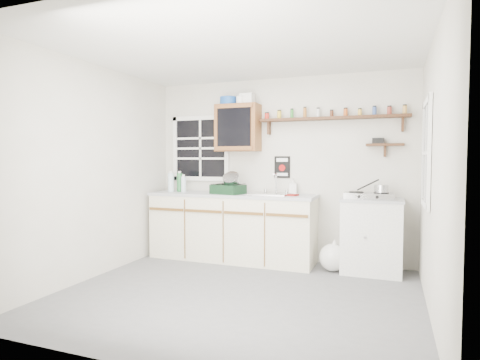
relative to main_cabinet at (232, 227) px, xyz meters
The scene contains 18 objects.
room 1.63m from the main_cabinet, 65.77° to the right, with size 3.64×3.24×2.54m.
main_cabinet is the anchor object (origin of this frame).
right_cabinet 1.84m from the main_cabinet, ahead, with size 0.73×0.57×0.91m.
sink 0.71m from the main_cabinet, ahead, with size 0.52×0.44×0.29m.
upper_cabinet 1.37m from the main_cabinet, 76.32° to the left, with size 0.60×0.32×0.65m.
upper_cabinet_clutter 1.75m from the main_cabinet, 87.59° to the left, with size 0.49×0.24×0.14m.
spice_shelf 1.98m from the main_cabinet, ahead, with size 1.91×0.18×0.35m.
secondary_shelf 2.25m from the main_cabinet, ahead, with size 0.45×0.16×0.24m.
warning_sign 1.08m from the main_cabinet, 24.36° to the left, with size 0.22×0.02×0.30m.
window_back 1.28m from the main_cabinet, 155.10° to the left, with size 0.93×0.03×0.98m.
window_right 2.68m from the main_cabinet, 17.55° to the right, with size 0.03×0.78×1.08m.
water_bottles 1.04m from the main_cabinet, behind, with size 0.27×0.15×0.30m.
dish_rack 0.56m from the main_cabinet, 93.57° to the right, with size 0.48×0.40×0.31m.
soap_bottle 1.01m from the main_cabinet, 15.31° to the left, with size 0.10×0.10×0.21m, color white.
rag 0.98m from the main_cabinet, ahead, with size 0.14×0.12×0.02m, color maroon.
hotplate 1.86m from the main_cabinet, ahead, with size 0.59×0.33×0.08m.
saucepan 2.01m from the main_cabinet, ahead, with size 0.38×0.26×0.17m.
trash_bag 1.42m from the main_cabinet, ahead, with size 0.37×0.33×0.42m.
Camera 1 is at (1.46, -3.79, 1.39)m, focal length 30.00 mm.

